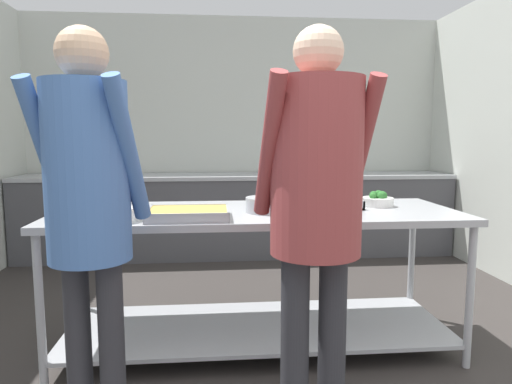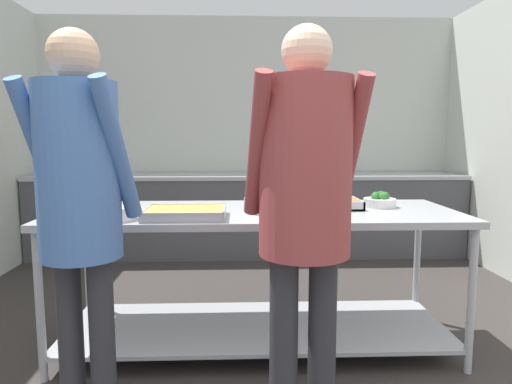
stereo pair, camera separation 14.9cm
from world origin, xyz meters
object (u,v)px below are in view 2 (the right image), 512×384
Objects in this scene: serving_tray_vegetables at (185,213)px; guest_serving_left at (79,190)px; guest_serving_right at (305,190)px; water_bottle at (68,163)px; sauce_pan at (264,204)px; plate_stack at (115,213)px; broccoli_bowl at (380,201)px; serving_tray_roast at (328,204)px.

guest_serving_left reaches higher than serving_tray_vegetables.
serving_tray_vegetables is 0.25× the size of guest_serving_left.
serving_tray_vegetables is 0.71m from guest_serving_left.
water_bottle is at bearing 124.35° from guest_serving_right.
sauce_pan is 1.38× the size of water_bottle.
guest_serving_left reaches higher than plate_stack.
serving_tray_vegetables is at bearing -164.09° from broccoli_bowl.
water_bottle is (-2.42, 2.21, 0.13)m from serving_tray_roast.
serving_tray_roast is (0.86, 0.33, -0.00)m from serving_tray_vegetables.
plate_stack reaches higher than serving_tray_vegetables.
serving_tray_vegetables is 0.25× the size of guest_serving_right.
guest_serving_right reaches higher than broccoli_bowl.
water_bottle is at bearing 137.68° from serving_tray_roast.
plate_stack is 0.13× the size of guest_serving_left.
water_bottle reaches higher than sauce_pan.
guest_serving_left is (-0.00, -0.53, 0.19)m from plate_stack.
broccoli_bowl reaches higher than serving_tray_vegetables.
serving_tray_vegetables is 1.63× the size of water_bottle.
water_bottle is at bearing 114.81° from plate_stack.
guest_serving_left is 0.99× the size of guest_serving_right.
guest_serving_left is at bearing -90.23° from plate_stack.
serving_tray_vegetables is 2.19× the size of broccoli_bowl.
sauce_pan reaches higher than serving_tray_vegetables.
serving_tray_roast is at bearing -178.45° from broccoli_bowl.
plate_stack is 1.28m from serving_tray_roast.
broccoli_bowl is 0.12× the size of guest_serving_left.
plate_stack is at bearing -166.05° from broccoli_bowl.
sauce_pan is (0.44, 0.16, 0.02)m from serving_tray_vegetables.
sauce_pan is 1.11m from guest_serving_left.
sauce_pan is at bearing 14.59° from plate_stack.
serving_tray_roast is 0.33m from broccoli_bowl.
broccoli_bowl is at bearing 13.95° from plate_stack.
serving_tray_roast is at bearing 21.05° from serving_tray_vegetables.
serving_tray_roast is 0.22× the size of guest_serving_left.
plate_stack is at bearing -172.56° from serving_tray_vegetables.
guest_serving_left is 0.95m from guest_serving_right.
broccoli_bowl is at bearing 56.56° from guest_serving_right.
guest_serving_left reaches higher than sauce_pan.
guest_serving_right is (0.57, -0.59, 0.20)m from serving_tray_vegetables.
serving_tray_roast is at bearing 36.32° from guest_serving_left.
plate_stack is at bearing 89.77° from guest_serving_left.
guest_serving_left is (-0.37, -0.57, 0.20)m from serving_tray_vegetables.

